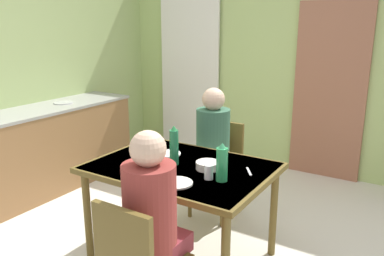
{
  "coord_description": "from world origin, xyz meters",
  "views": [
    {
      "loc": [
        1.68,
        -2.25,
        1.77
      ],
      "look_at": [
        0.17,
        0.16,
        1.0
      ],
      "focal_mm": 36.85,
      "sensor_mm": 36.0,
      "label": 1
    }
  ],
  "objects_px": {
    "person_far_diner": "(212,137)",
    "serving_bowl_center": "(208,165)",
    "person_near_diner": "(151,206)",
    "water_bottle_green_far": "(174,146)",
    "water_bottle_green_near": "(222,163)",
    "chair_far_diner": "(219,162)",
    "dining_table": "(181,175)",
    "kitchen_counter": "(43,149)"
  },
  "relations": [
    {
      "from": "water_bottle_green_far",
      "to": "person_far_diner",
      "type": "bearing_deg",
      "value": 95.35
    },
    {
      "from": "water_bottle_green_far",
      "to": "serving_bowl_center",
      "type": "distance_m",
      "value": 0.29
    },
    {
      "from": "chair_far_diner",
      "to": "water_bottle_green_far",
      "type": "height_order",
      "value": "water_bottle_green_far"
    },
    {
      "from": "kitchen_counter",
      "to": "person_far_diner",
      "type": "distance_m",
      "value": 1.92
    },
    {
      "from": "chair_far_diner",
      "to": "person_far_diner",
      "type": "height_order",
      "value": "person_far_diner"
    },
    {
      "from": "person_far_diner",
      "to": "serving_bowl_center",
      "type": "relative_size",
      "value": 4.53
    },
    {
      "from": "chair_far_diner",
      "to": "water_bottle_green_near",
      "type": "xyz_separation_m",
      "value": [
        0.51,
        -0.92,
        0.38
      ]
    },
    {
      "from": "chair_far_diner",
      "to": "water_bottle_green_near",
      "type": "relative_size",
      "value": 3.33
    },
    {
      "from": "chair_far_diner",
      "to": "water_bottle_green_far",
      "type": "distance_m",
      "value": 0.92
    },
    {
      "from": "water_bottle_green_far",
      "to": "water_bottle_green_near",
      "type": "bearing_deg",
      "value": -11.84
    },
    {
      "from": "dining_table",
      "to": "chair_far_diner",
      "type": "relative_size",
      "value": 1.5
    },
    {
      "from": "kitchen_counter",
      "to": "serving_bowl_center",
      "type": "distance_m",
      "value": 2.22
    },
    {
      "from": "water_bottle_green_near",
      "to": "water_bottle_green_far",
      "type": "distance_m",
      "value": 0.46
    },
    {
      "from": "person_far_diner",
      "to": "water_bottle_green_near",
      "type": "height_order",
      "value": "person_far_diner"
    },
    {
      "from": "serving_bowl_center",
      "to": "dining_table",
      "type": "bearing_deg",
      "value": -168.93
    },
    {
      "from": "person_near_diner",
      "to": "water_bottle_green_far",
      "type": "height_order",
      "value": "person_near_diner"
    },
    {
      "from": "chair_far_diner",
      "to": "water_bottle_green_far",
      "type": "bearing_deg",
      "value": 94.47
    },
    {
      "from": "person_near_diner",
      "to": "chair_far_diner",
      "type": "bearing_deg",
      "value": 104.19
    },
    {
      "from": "serving_bowl_center",
      "to": "kitchen_counter",
      "type": "bearing_deg",
      "value": 173.22
    },
    {
      "from": "person_far_diner",
      "to": "serving_bowl_center",
      "type": "xyz_separation_m",
      "value": [
        0.33,
        -0.65,
        -0.0
      ]
    },
    {
      "from": "person_near_diner",
      "to": "person_far_diner",
      "type": "height_order",
      "value": "same"
    },
    {
      "from": "kitchen_counter",
      "to": "person_far_diner",
      "type": "xyz_separation_m",
      "value": [
        1.85,
        0.39,
        0.33
      ]
    },
    {
      "from": "water_bottle_green_near",
      "to": "serving_bowl_center",
      "type": "bearing_deg",
      "value": 143.66
    },
    {
      "from": "person_near_diner",
      "to": "serving_bowl_center",
      "type": "bearing_deg",
      "value": 94.42
    },
    {
      "from": "dining_table",
      "to": "person_near_diner",
      "type": "height_order",
      "value": "person_near_diner"
    },
    {
      "from": "water_bottle_green_near",
      "to": "serving_bowl_center",
      "type": "distance_m",
      "value": 0.25
    },
    {
      "from": "kitchen_counter",
      "to": "dining_table",
      "type": "distance_m",
      "value": 2.01
    },
    {
      "from": "dining_table",
      "to": "serving_bowl_center",
      "type": "xyz_separation_m",
      "value": [
        0.2,
        0.04,
        0.1
      ]
    },
    {
      "from": "person_near_diner",
      "to": "water_bottle_green_near",
      "type": "distance_m",
      "value": 0.61
    },
    {
      "from": "person_far_diner",
      "to": "serving_bowl_center",
      "type": "bearing_deg",
      "value": 116.71
    },
    {
      "from": "person_near_diner",
      "to": "water_bottle_green_far",
      "type": "xyz_separation_m",
      "value": [
        -0.32,
        0.68,
        0.11
      ]
    },
    {
      "from": "person_near_diner",
      "to": "person_far_diner",
      "type": "relative_size",
      "value": 1.0
    },
    {
      "from": "chair_far_diner",
      "to": "serving_bowl_center",
      "type": "distance_m",
      "value": 0.89
    },
    {
      "from": "dining_table",
      "to": "person_far_diner",
      "type": "xyz_separation_m",
      "value": [
        -0.12,
        0.69,
        0.1
      ]
    },
    {
      "from": "water_bottle_green_near",
      "to": "person_near_diner",
      "type": "bearing_deg",
      "value": -102.2
    },
    {
      "from": "dining_table",
      "to": "water_bottle_green_far",
      "type": "bearing_deg",
      "value": -177.54
    },
    {
      "from": "water_bottle_green_far",
      "to": "chair_far_diner",
      "type": "bearing_deg",
      "value": 94.47
    },
    {
      "from": "chair_far_diner",
      "to": "serving_bowl_center",
      "type": "height_order",
      "value": "chair_far_diner"
    },
    {
      "from": "dining_table",
      "to": "serving_bowl_center",
      "type": "relative_size",
      "value": 7.66
    },
    {
      "from": "kitchen_counter",
      "to": "water_bottle_green_near",
      "type": "height_order",
      "value": "water_bottle_green_near"
    },
    {
      "from": "chair_far_diner",
      "to": "person_far_diner",
      "type": "xyz_separation_m",
      "value": [
        -0.0,
        -0.14,
        0.28
      ]
    },
    {
      "from": "person_near_diner",
      "to": "dining_table",
      "type": "bearing_deg",
      "value": 110.56
    }
  ]
}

